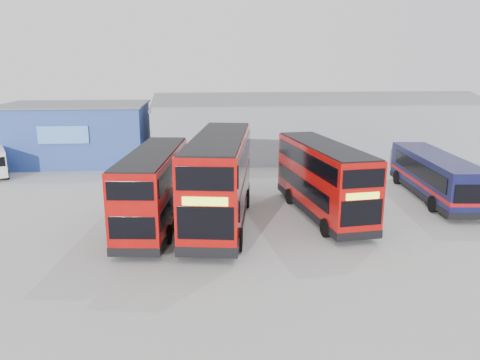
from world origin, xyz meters
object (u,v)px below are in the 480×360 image
maintenance_shed (316,127)px  double_decker_centre (220,180)px  double_decker_left (154,190)px  double_decker_right (323,180)px  single_decker_blue (434,177)px  office_block (77,133)px

maintenance_shed → double_decker_centre: bearing=-117.3°
maintenance_shed → double_decker_left: maintenance_shed is taller
maintenance_shed → double_decker_right: maintenance_shed is taller
double_decker_centre → single_decker_blue: double_decker_centre is taller
double_decker_centre → double_decker_right: double_decker_centre is taller
maintenance_shed → double_decker_centre: 22.09m
office_block → maintenance_shed: bearing=5.2°
double_decker_left → double_decker_centre: double_decker_centre is taller
office_block → maintenance_shed: maintenance_shed is taller
double_decker_left → single_decker_blue: double_decker_left is taller
single_decker_blue → double_decker_centre: bearing=19.7°
office_block → double_decker_right: 24.46m
double_decker_right → single_decker_blue: (8.08, 2.75, -0.66)m
double_decker_centre → double_decker_right: size_ratio=1.16×
maintenance_shed → double_decker_right: bearing=-102.7°
double_decker_left → double_decker_centre: bearing=-168.6°
office_block → maintenance_shed: size_ratio=0.40×
double_decker_right → office_block: bearing=129.4°
double_decker_centre → double_decker_right: bearing=16.6°
maintenance_shed → double_decker_left: (-13.64, -19.94, -0.56)m
office_block → double_decker_left: (8.36, -17.94, -0.54)m
double_decker_right → maintenance_shed: bearing=70.2°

